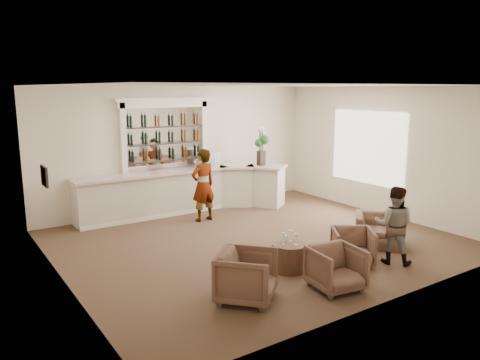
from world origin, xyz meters
The scene contains 19 objects.
ground centered at (0.00, 0.00, 0.00)m, with size 8.00×8.00×0.00m, color brown.
room_shell centered at (0.16, 0.71, 2.34)m, with size 8.04×7.02×3.32m.
bar_counter centered at (-0.16, 3.00, 0.57)m, with size 5.72×1.80×1.14m.
back_bar_alcove centered at (-0.50, 3.41, 2.03)m, with size 2.64×0.25×3.00m.
cocktail_table centered at (-0.47, -1.66, 0.25)m, with size 0.65×0.65×0.50m, color brown.
sommelier centered at (-0.17, 2.02, 0.90)m, with size 0.66×0.43×1.80m, color gray.
guest centered at (1.38, -2.46, 0.74)m, with size 0.72×0.56×1.47m, color gray.
armchair_left centered at (-1.82, -2.25, 0.40)m, with size 0.84×0.87×0.79m, color brown.
armchair_center centered at (-0.38, -2.73, 0.36)m, with size 0.77×0.79×0.72m, color brown.
armchair_right centered at (0.71, -2.09, 0.34)m, with size 0.72×0.74×0.68m, color brown.
armchair_far centered at (1.98, -1.66, 0.32)m, with size 1.00×0.87×0.65m, color brown.
espresso_machine centered at (0.55, 2.98, 1.35)m, with size 0.47×0.40×0.41m, color silver.
flower_vase centered at (1.94, 2.49, 1.74)m, with size 0.28×0.28×1.07m.
wine_glass_bar_left centered at (0.11, 2.95, 1.25)m, with size 0.07×0.07×0.21m, color white, non-canonical shape.
wine_glass_bar_right centered at (-0.53, 3.01, 1.25)m, with size 0.07×0.07×0.21m, color white, non-canonical shape.
wine_glass_tbl_a centered at (-0.59, -1.63, 0.60)m, with size 0.07×0.07×0.21m, color white, non-canonical shape.
wine_glass_tbl_b centered at (-0.37, -1.58, 0.60)m, with size 0.07×0.07×0.21m, color white, non-canonical shape.
wine_glass_tbl_c centered at (-0.43, -1.79, 0.60)m, with size 0.07×0.07×0.21m, color white, non-canonical shape.
napkin_holder centered at (-0.49, -1.52, 0.56)m, with size 0.08×0.08×0.12m, color white.
Camera 1 is at (-5.68, -7.83, 3.24)m, focal length 35.00 mm.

